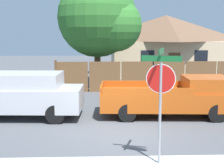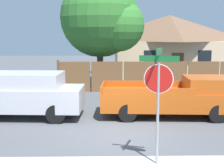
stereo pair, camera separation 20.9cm
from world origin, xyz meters
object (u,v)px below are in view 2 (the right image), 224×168
Objects in this scene: house at (169,44)px; oak_tree at (104,19)px; stop_sign at (158,87)px; red_suv at (23,93)px; orange_pickup at (175,97)px.

house is 1.41× the size of oak_tree.
oak_tree reaches higher than stop_sign.
orange_pickup is (6.26, -0.01, -0.18)m from red_suv.
red_suv is at bearing -113.94° from oak_tree.
red_suv is (-3.26, -7.35, -3.32)m from oak_tree.
orange_pickup is at bearing -67.89° from oak_tree.
oak_tree is 1.41× the size of red_suv.
red_suv is at bearing -122.00° from house.
red_suv is 1.63× the size of stop_sign.
stop_sign is at bearing -104.60° from orange_pickup.
oak_tree is (-5.51, -6.69, 1.74)m from house.
stop_sign is (1.48, -12.12, -2.26)m from oak_tree.
oak_tree is 8.69m from orange_pickup.
oak_tree reaches higher than red_suv.
red_suv is 6.80m from stop_sign.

